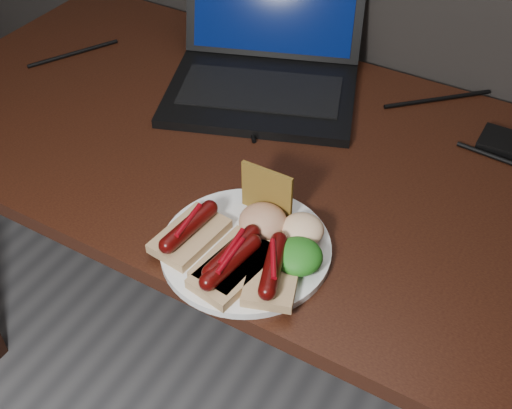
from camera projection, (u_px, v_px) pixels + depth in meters
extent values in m
cube|color=#371A0D|center=(266.00, 151.00, 1.15)|extent=(1.40, 0.70, 0.03)
cube|color=#371A0D|center=(119.00, 128.00, 1.84)|extent=(0.05, 0.05, 0.72)
cube|color=black|center=(261.00, 95.00, 1.24)|extent=(0.43, 0.37, 0.02)
cube|color=black|center=(261.00, 90.00, 1.23)|extent=(0.34, 0.24, 0.00)
cylinder|color=black|center=(247.00, 113.00, 1.21)|extent=(0.12, 0.15, 0.01)
cylinder|color=black|center=(438.00, 99.00, 1.24)|extent=(0.16, 0.16, 0.01)
cylinder|color=black|center=(496.00, 158.00, 1.11)|extent=(0.14, 0.02, 0.01)
cylinder|color=black|center=(74.00, 53.00, 1.37)|extent=(0.10, 0.18, 0.01)
cylinder|color=white|center=(246.00, 248.00, 0.95)|extent=(0.28, 0.28, 0.01)
cube|color=tan|center=(190.00, 236.00, 0.95)|extent=(0.08, 0.12, 0.02)
cylinder|color=#4F0506|center=(189.00, 226.00, 0.93)|extent=(0.03, 0.10, 0.02)
sphere|color=#4F0506|center=(167.00, 245.00, 0.90)|extent=(0.02, 0.02, 0.02)
sphere|color=#4F0506|center=(210.00, 208.00, 0.96)|extent=(0.02, 0.02, 0.02)
cylinder|color=maroon|center=(188.00, 220.00, 0.92)|extent=(0.01, 0.07, 0.01)
cube|color=tan|center=(232.00, 262.00, 0.91)|extent=(0.08, 0.12, 0.02)
cylinder|color=#4F0506|center=(232.00, 252.00, 0.89)|extent=(0.04, 0.10, 0.02)
sphere|color=#4F0506|center=(210.00, 273.00, 0.87)|extent=(0.02, 0.02, 0.02)
sphere|color=#4F0506|center=(252.00, 233.00, 0.92)|extent=(0.02, 0.02, 0.02)
cylinder|color=maroon|center=(232.00, 246.00, 0.89)|extent=(0.01, 0.07, 0.01)
cube|color=tan|center=(273.00, 275.00, 0.89)|extent=(0.10, 0.13, 0.02)
cylinder|color=#4F0506|center=(273.00, 265.00, 0.88)|extent=(0.05, 0.10, 0.02)
sphere|color=#4F0506|center=(267.00, 292.00, 0.84)|extent=(0.03, 0.02, 0.02)
sphere|color=#4F0506|center=(279.00, 240.00, 0.91)|extent=(0.03, 0.02, 0.02)
cylinder|color=maroon|center=(273.00, 259.00, 0.87)|extent=(0.04, 0.06, 0.01)
cube|color=tan|center=(231.00, 272.00, 0.90)|extent=(0.09, 0.12, 0.02)
cylinder|color=#4F0506|center=(231.00, 262.00, 0.88)|extent=(0.04, 0.10, 0.02)
sphere|color=#4F0506|center=(208.00, 282.00, 0.85)|extent=(0.02, 0.02, 0.02)
sphere|color=#4F0506|center=(253.00, 242.00, 0.91)|extent=(0.03, 0.02, 0.02)
cylinder|color=maroon|center=(231.00, 255.00, 0.87)|extent=(0.01, 0.07, 0.01)
cube|color=olive|center=(267.00, 192.00, 0.97)|extent=(0.09, 0.01, 0.08)
ellipsoid|color=#185410|center=(298.00, 256.00, 0.90)|extent=(0.07, 0.07, 0.04)
ellipsoid|color=maroon|center=(263.00, 221.00, 0.95)|extent=(0.07, 0.07, 0.04)
ellipsoid|color=silver|center=(303.00, 229.00, 0.94)|extent=(0.06, 0.06, 0.04)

